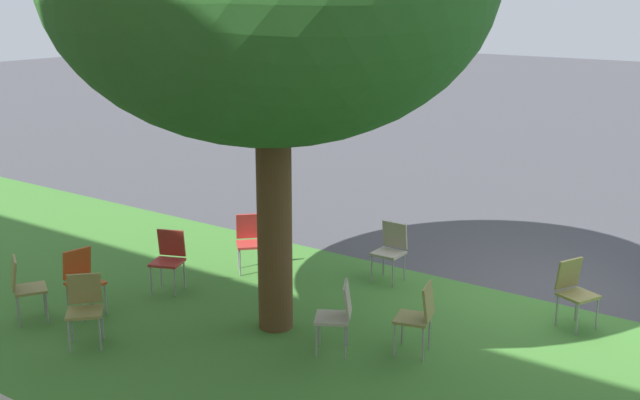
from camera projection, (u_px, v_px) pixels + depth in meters
name	position (u px, v px, depth m)	size (l,w,h in m)	color
ground	(534.00, 293.00, 11.46)	(80.00, 80.00, 0.00)	#424247
grass_verge	(427.00, 378.00, 8.95)	(48.00, 6.00, 0.01)	#3D752D
chair_0	(574.00, 288.00, 10.23)	(0.55, 0.54, 0.88)	olive
chair_1	(250.00, 238.00, 12.27)	(0.59, 0.59, 0.88)	#B7332D
chair_2	(24.00, 284.00, 10.37)	(0.57, 0.57, 0.88)	olive
chair_3	(82.00, 276.00, 10.64)	(0.48, 0.47, 0.88)	#C64C1E
chair_4	(391.00, 247.00, 11.85)	(0.42, 0.43, 0.88)	#ADA393
chair_5	(85.00, 304.00, 9.70)	(0.59, 0.59, 0.88)	olive
chair_6	(419.00, 313.00, 9.43)	(0.52, 0.51, 0.88)	olive
chair_7	(338.00, 312.00, 9.47)	(0.57, 0.57, 0.88)	#ADA393
chair_8	(169.00, 256.00, 11.46)	(0.54, 0.55, 0.88)	#B7332D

